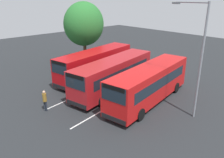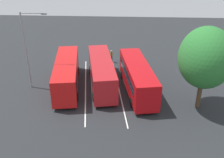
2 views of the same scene
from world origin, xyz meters
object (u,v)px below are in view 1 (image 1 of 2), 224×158
object	(u,v)px
bus_far_left	(95,63)
depot_tree	(84,24)
pedestrian	(45,99)
bus_center_left	(114,74)
street_lamp	(198,55)
bus_center_right	(149,83)

from	to	relation	value
bus_far_left	depot_tree	world-z (taller)	depot_tree
pedestrian	bus_center_left	bearing A→B (deg)	-33.02
bus_center_left	street_lamp	size ratio (longest dim) A/B	1.25
bus_far_left	depot_tree	bearing A→B (deg)	-126.83
bus_far_left	depot_tree	size ratio (longest dim) A/B	1.31
pedestrian	street_lamp	distance (m)	12.28
bus_center_left	depot_tree	world-z (taller)	depot_tree
bus_far_left	depot_tree	xyz separation A→B (m)	(-3.07, -6.05, 3.53)
bus_center_right	depot_tree	bearing A→B (deg)	-113.09
bus_far_left	street_lamp	size ratio (longest dim) A/B	1.25
bus_center_right	depot_tree	size ratio (longest dim) A/B	1.31
bus_far_left	bus_center_left	size ratio (longest dim) A/B	1.00
bus_center_left	pedestrian	size ratio (longest dim) A/B	5.98
bus_center_right	depot_tree	xyz separation A→B (m)	(-3.46, -13.98, 3.53)
bus_far_left	pedestrian	distance (m)	8.69
street_lamp	depot_tree	bearing A→B (deg)	-13.00
bus_center_right	pedestrian	xyz separation A→B (m)	(7.62, -4.60, -0.67)
bus_center_left	pedestrian	bearing A→B (deg)	-16.50
pedestrian	street_lamp	bearing A→B (deg)	-74.02
bus_far_left	street_lamp	xyz separation A→B (m)	(0.02, 11.83, 3.19)
bus_far_left	depot_tree	distance (m)	7.65
depot_tree	bus_center_left	bearing A→B (deg)	67.95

